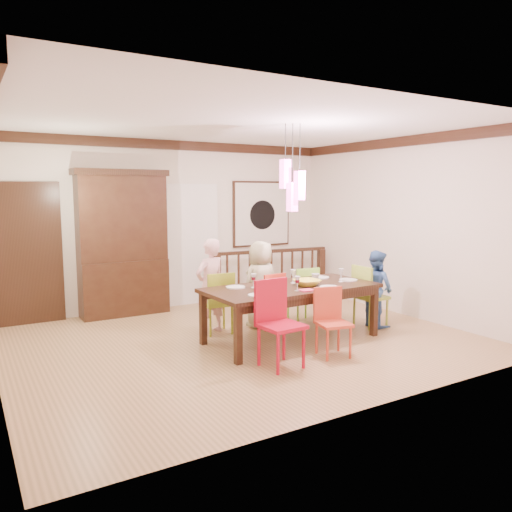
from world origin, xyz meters
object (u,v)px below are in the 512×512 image
china_hutch (123,243)px  person_far_mid (261,284)px  dining_table (291,291)px  person_far_left (210,286)px  chair_end_right (371,292)px  balustrade (271,274)px  person_end_right (376,288)px  chair_far_left (217,298)px

china_hutch → person_far_mid: bearing=-49.1°
dining_table → person_far_left: (-0.79, 0.89, 0.01)m
chair_end_right → dining_table: bearing=89.3°
chair_end_right → china_hutch: bearing=49.1°
person_far_left → person_far_mid: size_ratio=1.05×
chair_end_right → person_far_left: (-2.22, 0.93, 0.15)m
chair_end_right → balustrade: (-0.30, 2.31, -0.03)m
dining_table → person_far_mid: person_far_mid is taller
person_end_right → chair_end_right: bearing=81.1°
china_hutch → person_far_mid: size_ratio=1.84×
china_hutch → dining_table: bearing=-59.5°
dining_table → person_far_left: bearing=129.9°
chair_far_left → person_far_mid: 0.74m
chair_end_right → china_hutch: china_hutch is taller
chair_far_left → chair_end_right: chair_end_right is taller
china_hutch → person_far_left: china_hutch is taller
person_far_mid → chair_far_left: bearing=-7.5°
balustrade → person_end_right: size_ratio=1.99×
balustrade → person_far_mid: (-1.11, -1.45, 0.15)m
china_hutch → person_end_right: bearing=-41.2°
dining_table → chair_far_left: size_ratio=2.70×
balustrade → chair_far_left: bearing=-135.9°
chair_end_right → balustrade: bearing=8.3°
chair_far_left → chair_end_right: size_ratio=0.96×
dining_table → person_far_left: person_far_left is taller
person_far_mid → china_hutch: bearing=-55.9°
chair_far_left → chair_end_right: bearing=164.2°
balustrade → person_far_mid: person_far_mid is taller
chair_far_left → person_far_mid: bearing=-174.4°
dining_table → chair_far_left: bearing=129.1°
chair_end_right → person_far_mid: size_ratio=0.72×
china_hutch → balustrade: china_hutch is taller
balustrade → person_far_mid: bearing=-121.5°
dining_table → person_end_right: bearing=-3.7°
chair_far_left → balustrade: (1.84, 1.44, -0.01)m
china_hutch → person_end_right: size_ratio=2.06×
chair_end_right → person_end_right: person_end_right is taller
chair_far_left → person_far_mid: size_ratio=0.69×
balustrade → person_far_mid: 1.83m
dining_table → person_far_left: 1.19m
dining_table → chair_end_right: 1.43m
dining_table → person_end_right: (1.51, -0.06, -0.10)m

